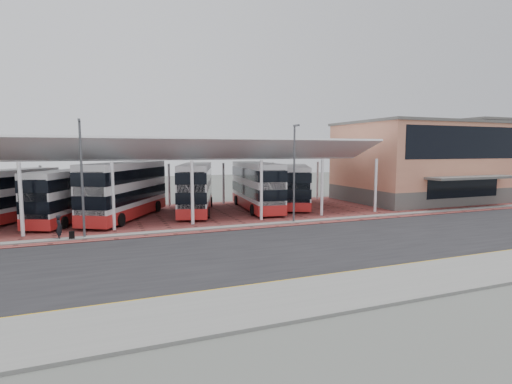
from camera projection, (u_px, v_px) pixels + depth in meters
ground at (310, 241)px, 26.61m from camera, size 140.00×140.00×0.00m
road at (318, 244)px, 25.69m from camera, size 120.00×14.00×0.02m
forecourt at (263, 211)px, 39.35m from camera, size 72.00×16.00×0.06m
sidewalk at (407, 281)px, 18.29m from camera, size 120.00×4.00×0.14m
north_kerb at (272, 224)px, 32.33m from camera, size 120.00×0.80×0.14m
yellow_line_near at (379, 270)px, 20.14m from camera, size 120.00×0.12×0.01m
yellow_line_far at (375, 268)px, 20.42m from camera, size 120.00×0.12×0.01m
canopy at (179, 153)px, 36.65m from camera, size 37.00×11.63×7.07m
terminal at (422, 161)px, 47.46m from camera, size 18.40×14.40×9.25m
warehouse at (493, 155)px, 65.93m from camera, size 30.50×20.50×10.25m
lamp_west at (82, 175)px, 26.78m from camera, size 0.16×0.90×8.07m
lamp_east at (294, 171)px, 32.68m from camera, size 0.16×0.90×8.07m
bus_0 at (4, 197)px, 32.62m from camera, size 7.64×10.27×4.36m
bus_1 at (70, 196)px, 33.55m from camera, size 6.49×10.54×4.32m
bus_2 at (126, 191)px, 34.87m from camera, size 8.24×11.70×4.90m
bus_3 at (196, 188)px, 38.30m from camera, size 5.85×11.55×4.65m
bus_4 at (256, 186)px, 40.13m from camera, size 4.03×11.69×4.72m
bus_5 at (296, 186)px, 42.39m from camera, size 6.65×10.52×4.33m
pedestrian at (59, 227)px, 26.71m from camera, size 0.62×0.72×1.67m
suitcase at (72, 235)px, 26.67m from camera, size 0.34×0.24×0.58m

